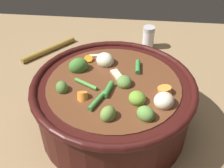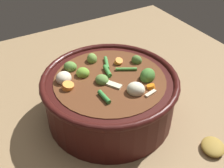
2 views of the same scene
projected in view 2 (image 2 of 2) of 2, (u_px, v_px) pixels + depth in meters
ground_plane at (110, 115)px, 0.74m from camera, size 1.10×1.10×0.00m
cooking_pot at (110, 96)px, 0.70m from camera, size 0.33×0.33×0.14m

